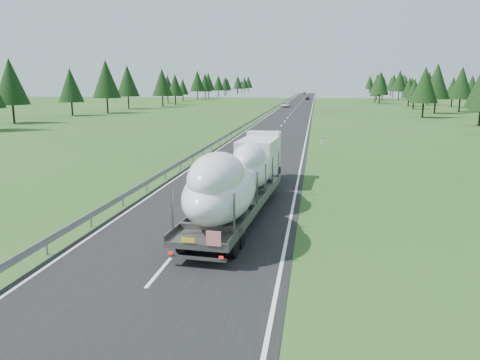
# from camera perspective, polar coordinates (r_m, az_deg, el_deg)

# --- Properties ---
(ground) EXTENTS (400.00, 400.00, 0.00)m
(ground) POSITION_cam_1_polar(r_m,az_deg,el_deg) (26.82, -3.58, -3.71)
(ground) COLOR #254A18
(ground) RESTS_ON ground
(road_surface) EXTENTS (10.00, 400.00, 0.02)m
(road_surface) POSITION_cam_1_polar(r_m,az_deg,el_deg) (125.53, 6.60, 8.47)
(road_surface) COLOR black
(road_surface) RESTS_ON ground
(guardrail) EXTENTS (0.10, 400.00, 0.76)m
(guardrail) POSITION_cam_1_polar(r_m,az_deg,el_deg) (125.80, 4.17, 8.79)
(guardrail) COLOR slate
(guardrail) RESTS_ON ground
(marker_posts) EXTENTS (0.13, 350.08, 1.00)m
(marker_posts) POSITION_cam_1_polar(r_m,az_deg,el_deg) (180.32, 9.54, 9.55)
(marker_posts) COLOR silver
(marker_posts) RESTS_ON ground
(highway_sign) EXTENTS (0.08, 0.90, 2.60)m
(highway_sign) POSITION_cam_1_polar(r_m,az_deg,el_deg) (105.34, 10.07, 8.72)
(highway_sign) COLOR slate
(highway_sign) RESTS_ON ground
(tree_line_right) EXTENTS (26.96, 355.20, 12.20)m
(tree_line_right) POSITION_cam_1_polar(r_m,az_deg,el_deg) (162.01, 21.57, 10.88)
(tree_line_right) COLOR black
(tree_line_right) RESTS_ON ground
(tree_line_left) EXTENTS (15.01, 354.40, 12.65)m
(tree_line_left) POSITION_cam_1_polar(r_m,az_deg,el_deg) (168.08, -8.25, 11.70)
(tree_line_left) COLOR black
(tree_line_left) RESTS_ON ground
(boat_truck) EXTENTS (3.63, 19.19, 4.20)m
(boat_truck) POSITION_cam_1_polar(r_m,az_deg,el_deg) (25.59, 0.08, 0.67)
(boat_truck) COLOR silver
(boat_truck) RESTS_ON ground
(distant_van) EXTENTS (2.41, 5.17, 1.43)m
(distant_van) POSITION_cam_1_polar(r_m,az_deg,el_deg) (139.90, 5.55, 9.12)
(distant_van) COLOR silver
(distant_van) RESTS_ON ground
(distant_car_dark) EXTENTS (1.81, 3.95, 1.31)m
(distant_car_dark) POSITION_cam_1_polar(r_m,az_deg,el_deg) (201.03, 8.25, 9.84)
(distant_car_dark) COLOR black
(distant_car_dark) RESTS_ON ground
(distant_car_blue) EXTENTS (1.83, 4.50, 1.45)m
(distant_car_blue) POSITION_cam_1_polar(r_m,az_deg,el_deg) (306.02, 7.81, 10.50)
(distant_car_blue) COLOR #1C284E
(distant_car_blue) RESTS_ON ground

